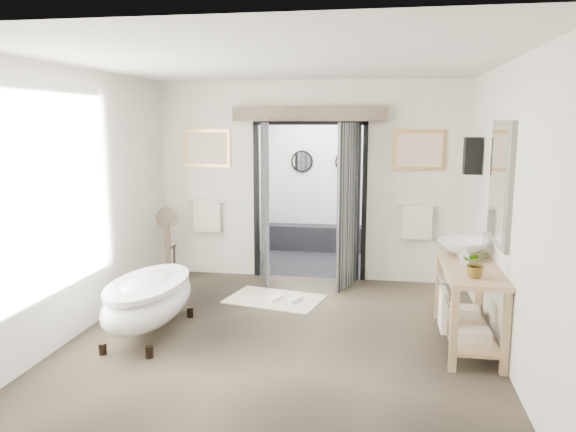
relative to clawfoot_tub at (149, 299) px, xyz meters
The scene contains 13 objects.
ground_plane 1.48m from the clawfoot_tub, ahead, with size 5.00×5.00×0.00m, color brown.
room_shell 2.01m from the clawfoot_tub, ahead, with size 4.52×5.02×2.91m.
shower_room 4.34m from the clawfoot_tub, 70.66° to the left, with size 2.22×2.01×2.51m.
back_wall_dressing 3.01m from the clawfoot_tub, 59.14° to the left, with size 3.82×0.79×2.52m.
clawfoot_tub is the anchor object (origin of this frame).
vanity 3.40m from the clawfoot_tub, ahead, with size 0.57×1.60×0.85m.
pedestal_mirror 2.10m from the clawfoot_tub, 105.93° to the left, with size 0.33×0.21×1.10m.
rug 1.85m from the clawfoot_tub, 51.66° to the left, with size 1.20×0.80×0.01m, color beige.
slippers 1.87m from the clawfoot_tub, 46.38° to the left, with size 0.46×0.29×0.05m.
basin 3.48m from the clawfoot_tub, 11.56° to the left, with size 0.54×0.54×0.19m, color white.
plant 3.43m from the clawfoot_tub, ahead, with size 0.25×0.21×0.27m, color gray.
soap_bottle_a 3.41m from the clawfoot_tub, ahead, with size 0.08×0.08×0.18m, color gray.
soap_bottle_b 3.49m from the clawfoot_tub, 15.80° to the left, with size 0.14×0.14×0.17m, color gray.
Camera 1 is at (1.06, -5.62, 2.31)m, focal length 35.00 mm.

